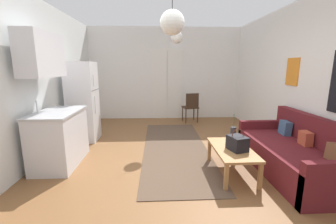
{
  "coord_description": "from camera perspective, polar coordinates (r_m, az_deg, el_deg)",
  "views": [
    {
      "loc": [
        -0.26,
        -3.32,
        1.62
      ],
      "look_at": [
        -0.04,
        1.01,
        0.72
      ],
      "focal_mm": 23.67,
      "sensor_mm": 36.0,
      "label": 1
    }
  ],
  "objects": [
    {
      "name": "couch",
      "position": [
        3.99,
        29.93,
        -9.58
      ],
      "size": [
        0.89,
        1.98,
        0.87
      ],
      "color": "#5B191E",
      "rests_on": "ground_plane"
    },
    {
      "name": "refrigerator",
      "position": [
        5.18,
        -21.05,
        2.45
      ],
      "size": [
        0.59,
        0.6,
        1.71
      ],
      "color": "white",
      "rests_on": "ground_plane"
    },
    {
      "name": "wall_right",
      "position": [
        4.21,
        35.2,
        6.4
      ],
      "size": [
        0.12,
        7.33,
        2.77
      ],
      "color": "white",
      "rests_on": "ground_plane"
    },
    {
      "name": "pendant_lamp_far",
      "position": [
        5.28,
        2.26,
        18.67
      ],
      "size": [
        0.27,
        0.27,
        0.65
      ],
      "color": "black"
    },
    {
      "name": "ground_plane",
      "position": [
        3.73,
        1.44,
        -14.91
      ],
      "size": [
        5.15,
        7.73,
        0.1
      ],
      "primitive_type": "cube",
      "color": "brown"
    },
    {
      "name": "area_rug",
      "position": [
        4.53,
        1.88,
        -9.22
      ],
      "size": [
        1.24,
        3.56,
        0.01
      ],
      "primitive_type": "cube",
      "color": "brown",
      "rests_on": "ground_plane"
    },
    {
      "name": "wall_left",
      "position": [
        3.92,
        -34.92,
        6.19
      ],
      "size": [
        0.12,
        7.33,
        2.77
      ],
      "color": "silver",
      "rests_on": "ground_plane"
    },
    {
      "name": "kitchen_counter",
      "position": [
        4.04,
        -27.06,
        -1.19
      ],
      "size": [
        0.63,
        1.09,
        2.13
      ],
      "color": "silver",
      "rests_on": "ground_plane"
    },
    {
      "name": "handbag",
      "position": [
        3.42,
        17.43,
        -7.62
      ],
      "size": [
        0.29,
        0.33,
        0.32
      ],
      "color": "black",
      "rests_on": "coffee_table"
    },
    {
      "name": "coffee_table",
      "position": [
        3.54,
        16.17,
        -9.66
      ],
      "size": [
        0.54,
        1.03,
        0.41
      ],
      "color": "#A87542",
      "rests_on": "ground_plane"
    },
    {
      "name": "bamboo_vase",
      "position": [
        3.83,
        16.38,
        -5.38
      ],
      "size": [
        0.09,
        0.09,
        0.45
      ],
      "color": "#2D2D33",
      "rests_on": "coffee_table"
    },
    {
      "name": "wall_back",
      "position": [
        6.94,
        -0.74,
        9.68
      ],
      "size": [
        4.75,
        0.13,
        2.77
      ],
      "color": "white",
      "rests_on": "ground_plane"
    },
    {
      "name": "accent_chair",
      "position": [
        6.48,
        5.92,
        1.58
      ],
      "size": [
        0.48,
        0.47,
        0.87
      ],
      "rotation": [
        0.0,
        0.0,
        3.32
      ],
      "color": "#382619",
      "rests_on": "ground_plane"
    },
    {
      "name": "pendant_lamp_near",
      "position": [
        2.7,
        1.1,
        22.05
      ],
      "size": [
        0.28,
        0.28,
        0.81
      ],
      "color": "black"
    }
  ]
}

